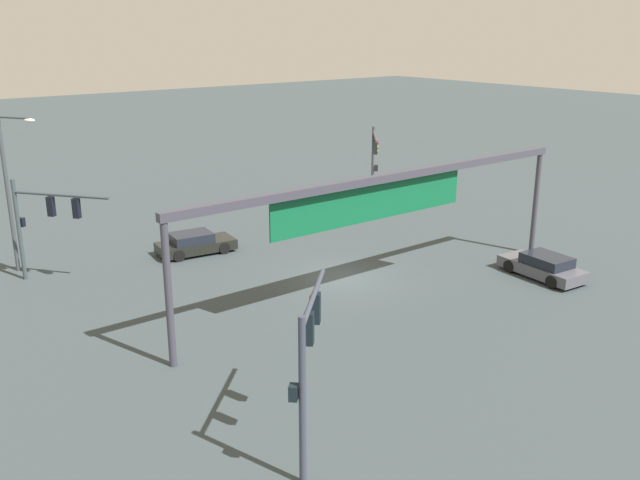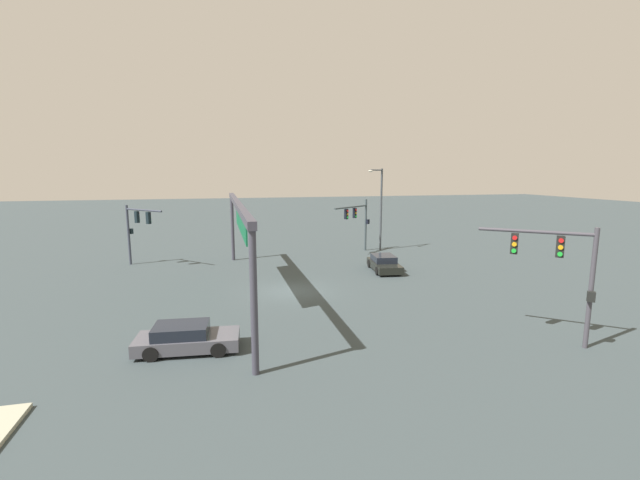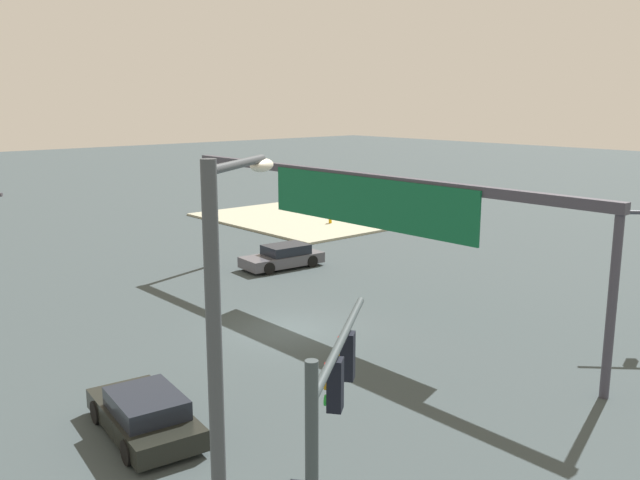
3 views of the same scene
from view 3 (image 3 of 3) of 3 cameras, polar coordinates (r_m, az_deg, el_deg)
ground_plane at (r=26.49m, az=-2.67°, el=-7.62°), size 208.50×208.50×0.00m
sidewalk_corner at (r=49.93m, az=-2.43°, el=1.68°), size 14.56×8.97×0.15m
traffic_signal_cross_street at (r=11.83m, az=0.72°, el=-15.07°), size 3.28×4.46×5.11m
streetlamp_curved_arm at (r=9.45m, az=-8.05°, el=-14.17°), size 1.44×2.00×8.07m
overhead_sign_gantry at (r=27.25m, az=3.06°, el=3.69°), size 22.27×0.43×5.93m
sedan_car_approaching at (r=19.17m, az=-14.50°, el=-13.98°), size 4.44×2.39×1.21m
sedan_car_waiting_far at (r=36.09m, az=-3.12°, el=-1.43°), size 2.20×4.50×1.21m
fire_hydrant_on_curb at (r=48.20m, az=0.86°, el=1.82°), size 0.33×0.22×0.71m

